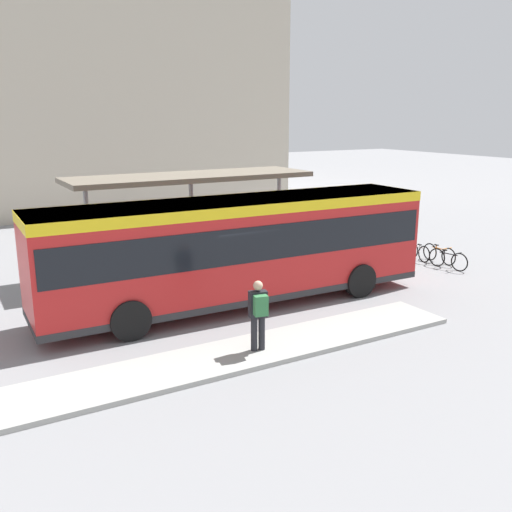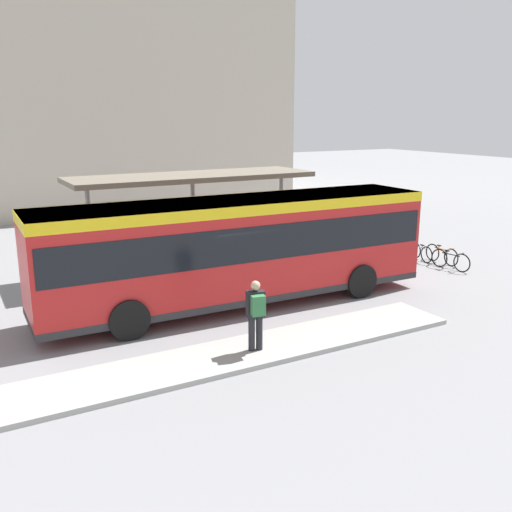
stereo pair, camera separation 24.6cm
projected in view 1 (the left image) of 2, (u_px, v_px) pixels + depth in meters
ground_plane at (239, 304)px, 17.40m from camera, size 120.00×120.00×0.00m
curb_island at (239, 354)px, 13.63m from camera, size 12.15×1.80×0.12m
city_bus at (239, 244)px, 16.95m from camera, size 12.08×2.78×3.23m
pedestrian_waiting at (259, 311)px, 13.47m from camera, size 0.46×0.51×1.74m
bicycle_black at (448, 259)px, 21.37m from camera, size 0.48×1.64×0.71m
bicycle_orange at (439, 254)px, 22.23m from camera, size 0.48×1.64×0.71m
bicycle_white at (416, 251)px, 22.69m from camera, size 0.48×1.56×0.68m
bicycle_yellow at (405, 247)px, 23.44m from camera, size 0.48×1.54×0.67m
station_shelter at (191, 179)px, 20.72m from camera, size 8.96×2.74×3.53m
station_building at (92, 67)px, 37.19m from camera, size 21.41×14.41×17.30m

